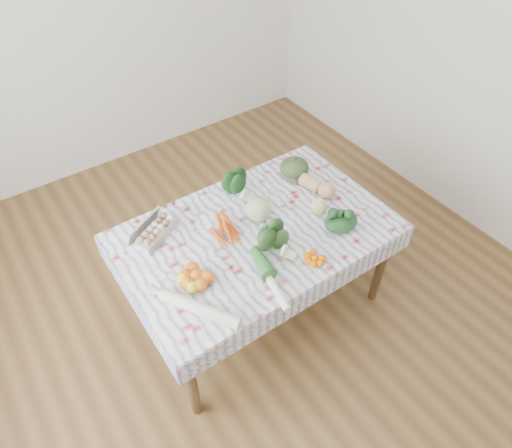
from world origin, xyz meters
name	(u,v)px	position (x,y,z in m)	size (l,w,h in m)	color
ground	(256,303)	(0.00, 0.00, 0.00)	(4.50, 4.50, 0.00)	brown
wall_back	(96,11)	(0.00, 2.25, 1.40)	(4.00, 0.04, 2.80)	silver
dining_table	(256,240)	(0.00, 0.00, 0.68)	(1.60, 1.00, 0.75)	brown
tablecloth	(256,231)	(0.00, 0.00, 0.76)	(1.66, 1.06, 0.01)	white
egg_carton	(156,232)	(-0.52, 0.30, 0.80)	(0.30, 0.12, 0.08)	#B3B3AE
carrot_bunch	(224,230)	(-0.17, 0.10, 0.78)	(0.25, 0.23, 0.05)	#DB4A0C
kale_bunch	(239,187)	(0.09, 0.33, 0.84)	(0.18, 0.15, 0.15)	#153A16
kabocha_squash	(295,167)	(0.53, 0.30, 0.83)	(0.20, 0.20, 0.13)	#364923
cabbage	(258,209)	(0.07, 0.08, 0.84)	(0.16, 0.16, 0.16)	#A5BD77
butternut_squash	(318,185)	(0.55, 0.07, 0.82)	(0.11, 0.25, 0.11)	tan
orange_cluster	(196,276)	(-0.49, -0.13, 0.80)	(0.25, 0.25, 0.08)	orange
broccoli	(276,244)	(0.00, -0.21, 0.82)	(0.17, 0.17, 0.12)	#23481B
mandarin_cluster	(315,258)	(0.14, -0.39, 0.78)	(0.15, 0.15, 0.05)	orange
grapefruit	(319,207)	(0.42, -0.09, 0.81)	(0.10, 0.10, 0.10)	#E7D87E
spinach_bag	(341,221)	(0.44, -0.27, 0.81)	(0.22, 0.18, 0.10)	black
daikon	(200,309)	(-0.58, -0.32, 0.80)	(0.07, 0.07, 0.48)	silver
leek	(270,280)	(-0.16, -0.37, 0.79)	(0.05, 0.05, 0.43)	white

